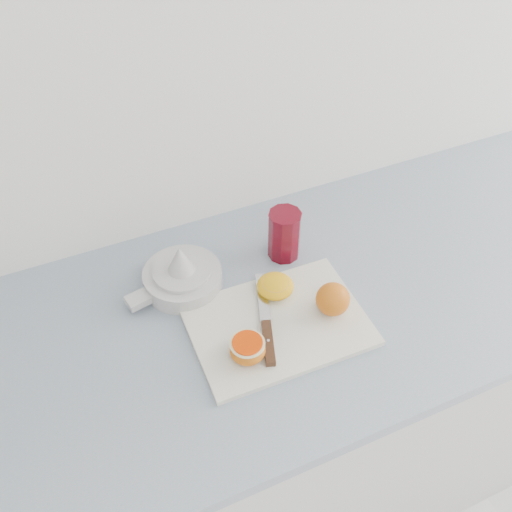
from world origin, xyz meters
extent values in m
cube|color=white|center=(0.00, 2.00, 1.35)|extent=(4.00, 0.04, 2.70)
cube|color=silver|center=(-0.16, 1.70, 0.43)|extent=(2.40, 0.60, 0.86)
cube|color=#92A4AF|center=(-0.16, 1.70, 0.88)|extent=(2.46, 0.64, 0.03)
cube|color=silver|center=(-0.18, 1.65, 0.90)|extent=(0.34, 0.25, 0.01)
sphere|color=#C86114|center=(-0.07, 1.63, 0.93)|extent=(0.07, 0.07, 0.07)
ellipsoid|color=#C86114|center=(-0.26, 1.60, 0.92)|extent=(0.07, 0.07, 0.04)
cylinder|color=#F2EAAB|center=(-0.26, 1.60, 0.94)|extent=(0.06, 0.06, 0.00)
cylinder|color=#D83C00|center=(-0.26, 1.60, 0.94)|extent=(0.06, 0.06, 0.00)
ellipsoid|color=#F2AA0F|center=(-0.15, 1.72, 0.92)|extent=(0.07, 0.07, 0.03)
cylinder|color=gold|center=(-0.15, 1.72, 0.93)|extent=(0.05, 0.05, 0.00)
cube|color=#472714|center=(-0.22, 1.61, 0.91)|extent=(0.05, 0.10, 0.01)
cube|color=#B7B7BC|center=(-0.18, 1.71, 0.91)|extent=(0.06, 0.12, 0.00)
cylinder|color=#B7B7BC|center=(-0.22, 1.61, 0.91)|extent=(0.01, 0.01, 0.01)
cylinder|color=silver|center=(-0.31, 1.82, 0.91)|extent=(0.16, 0.16, 0.04)
cylinder|color=silver|center=(-0.31, 1.82, 0.93)|extent=(0.12, 0.12, 0.01)
cone|color=silver|center=(-0.31, 1.82, 0.97)|extent=(0.05, 0.05, 0.06)
cube|color=silver|center=(-0.40, 1.80, 0.91)|extent=(0.06, 0.04, 0.02)
ellipsoid|color=#EE4F1C|center=(-0.29, 1.82, 0.94)|extent=(0.01, 0.01, 0.00)
ellipsoid|color=#EE4F1C|center=(-0.33, 1.83, 0.94)|extent=(0.01, 0.01, 0.00)
ellipsoid|color=#EE4F1C|center=(-0.31, 1.80, 0.94)|extent=(0.01, 0.01, 0.00)
ellipsoid|color=#EE4F1C|center=(-0.29, 1.83, 0.94)|extent=(0.01, 0.01, 0.00)
cylinder|color=maroon|center=(-0.08, 1.82, 0.95)|extent=(0.07, 0.07, 0.11)
cylinder|color=#F45300|center=(-0.08, 1.82, 0.90)|extent=(0.06, 0.06, 0.02)
cylinder|color=maroon|center=(-0.08, 1.82, 1.00)|extent=(0.07, 0.07, 0.00)
camera|label=1|loc=(-0.49, 1.04, 1.76)|focal=40.00mm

